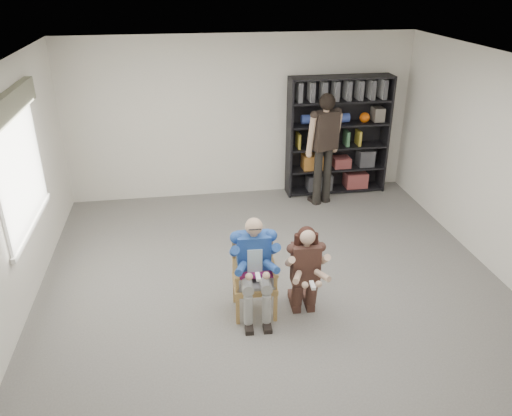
{
  "coord_description": "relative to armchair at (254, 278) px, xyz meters",
  "views": [
    {
      "loc": [
        -1.08,
        -4.89,
        3.72
      ],
      "look_at": [
        -0.2,
        0.6,
        1.05
      ],
      "focal_mm": 35.0,
      "sensor_mm": 36.0,
      "label": 1
    }
  ],
  "objects": [
    {
      "name": "room_shell",
      "position": [
        0.33,
        0.07,
        0.92
      ],
      "size": [
        6.0,
        7.0,
        2.8
      ],
      "primitive_type": null,
      "color": "white",
      "rests_on": "ground"
    },
    {
      "name": "floor",
      "position": [
        0.33,
        0.07,
        -0.48
      ],
      "size": [
        6.0,
        7.0,
        0.01
      ],
      "primitive_type": "cube",
      "color": "slate",
      "rests_on": "ground"
    },
    {
      "name": "window_left",
      "position": [
        -2.62,
        1.07,
        1.15
      ],
      "size": [
        0.16,
        2.0,
        1.75
      ],
      "primitive_type": null,
      "color": "white",
      "rests_on": "room_shell"
    },
    {
      "name": "armchair",
      "position": [
        0.0,
        0.0,
        0.0
      ],
      "size": [
        0.57,
        0.55,
        0.95
      ],
      "primitive_type": null,
      "rotation": [
        0.0,
        0.0,
        -0.04
      ],
      "color": "#9B7242",
      "rests_on": "floor"
    },
    {
      "name": "seated_man",
      "position": [
        0.0,
        0.0,
        0.14
      ],
      "size": [
        0.56,
        0.76,
        1.24
      ],
      "primitive_type": null,
      "rotation": [
        0.0,
        0.0,
        -0.04
      ],
      "color": "navy",
      "rests_on": "floor"
    },
    {
      "name": "kneeling_woman",
      "position": [
        0.58,
        -0.12,
        0.09
      ],
      "size": [
        0.51,
        0.78,
        1.13
      ],
      "primitive_type": null,
      "rotation": [
        0.0,
        0.0,
        -0.04
      ],
      "color": "#3E251F",
      "rests_on": "floor"
    },
    {
      "name": "bookshelf",
      "position": [
        2.03,
        3.35,
        0.57
      ],
      "size": [
        1.8,
        0.38,
        2.1
      ],
      "primitive_type": null,
      "color": "black",
      "rests_on": "floor"
    },
    {
      "name": "standing_man",
      "position": [
        1.64,
        2.88,
        0.48
      ],
      "size": [
        0.67,
        0.51,
        1.91
      ],
      "primitive_type": null,
      "rotation": [
        0.0,
        0.0,
        0.34
      ],
      "color": "black",
      "rests_on": "floor"
    }
  ]
}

